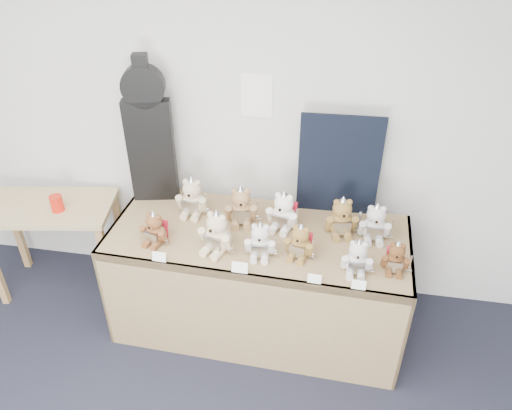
% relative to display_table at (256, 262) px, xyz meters
% --- Properties ---
extents(room_shell, '(6.00, 6.00, 6.00)m').
position_rel_display_table_xyz_m(room_shell, '(-0.10, 0.59, 0.93)').
color(room_shell, silver).
rests_on(room_shell, floor).
extents(display_table, '(2.01, 0.89, 0.82)m').
position_rel_display_table_xyz_m(display_table, '(0.00, 0.00, 0.00)').
color(display_table, olive).
rests_on(display_table, floor).
extents(side_table, '(0.99, 0.66, 0.77)m').
position_rel_display_table_xyz_m(side_table, '(-1.59, 0.23, -0.01)').
color(side_table, tan).
rests_on(side_table, floor).
extents(guitar_case, '(0.33, 0.16, 1.05)m').
position_rel_display_table_xyz_m(guitar_case, '(-0.80, 0.40, 0.69)').
color(guitar_case, black).
rests_on(guitar_case, display_table).
extents(navy_board, '(0.54, 0.03, 0.72)m').
position_rel_display_table_xyz_m(navy_board, '(0.48, 0.44, 0.54)').
color(navy_board, black).
rests_on(navy_board, display_table).
extents(red_cup, '(0.09, 0.09, 0.12)m').
position_rel_display_table_xyz_m(red_cup, '(-1.48, 0.18, 0.18)').
color(red_cup, red).
rests_on(red_cup, side_table).
extents(teddy_front_far_left, '(0.20, 0.19, 0.25)m').
position_rel_display_table_xyz_m(teddy_front_far_left, '(-0.63, -0.11, 0.27)').
color(teddy_front_far_left, brown).
rests_on(teddy_front_far_left, display_table).
extents(teddy_front_left, '(0.25, 0.24, 0.31)m').
position_rel_display_table_xyz_m(teddy_front_left, '(-0.23, -0.12, 0.30)').
color(teddy_front_left, beige).
rests_on(teddy_front_left, display_table).
extents(teddy_front_centre, '(0.22, 0.18, 0.26)m').
position_rel_display_table_xyz_m(teddy_front_centre, '(0.05, -0.13, 0.28)').
color(teddy_front_centre, silver).
rests_on(teddy_front_centre, display_table).
extents(teddy_front_right, '(0.21, 0.19, 0.25)m').
position_rel_display_table_xyz_m(teddy_front_right, '(0.29, -0.09, 0.28)').
color(teddy_front_right, olive).
rests_on(teddy_front_right, display_table).
extents(teddy_front_far_right, '(0.20, 0.16, 0.25)m').
position_rel_display_table_xyz_m(teddy_front_far_right, '(0.64, -0.19, 0.28)').
color(teddy_front_far_right, silver).
rests_on(teddy_front_far_right, display_table).
extents(teddy_front_end, '(0.18, 0.16, 0.23)m').
position_rel_display_table_xyz_m(teddy_front_end, '(0.86, -0.13, 0.26)').
color(teddy_front_end, brown).
rests_on(teddy_front_end, display_table).
extents(teddy_back_left, '(0.25, 0.20, 0.30)m').
position_rel_display_table_xyz_m(teddy_back_left, '(-0.49, 0.24, 0.30)').
color(teddy_back_left, '#CAB793').
rests_on(teddy_back_left, display_table).
extents(teddy_back_centre_left, '(0.25, 0.22, 0.30)m').
position_rel_display_table_xyz_m(teddy_back_centre_left, '(-0.14, 0.20, 0.29)').
color(teddy_back_centre_left, '#A27A51').
rests_on(teddy_back_centre_left, display_table).
extents(teddy_back_centre_right, '(0.24, 0.23, 0.30)m').
position_rel_display_table_xyz_m(teddy_back_centre_right, '(0.15, 0.18, 0.29)').
color(teddy_back_centre_right, white).
rests_on(teddy_back_centre_right, display_table).
extents(teddy_back_right, '(0.25, 0.21, 0.29)m').
position_rel_display_table_xyz_m(teddy_back_right, '(0.53, 0.19, 0.29)').
color(teddy_back_right, olive).
rests_on(teddy_back_right, display_table).
extents(teddy_back_end, '(0.23, 0.18, 0.28)m').
position_rel_display_table_xyz_m(teddy_back_end, '(0.74, 0.17, 0.29)').
color(teddy_back_end, silver).
rests_on(teddy_back_end, display_table).
extents(entry_card_a, '(0.09, 0.02, 0.06)m').
position_rel_display_table_xyz_m(entry_card_a, '(-0.55, -0.30, 0.21)').
color(entry_card_a, white).
rests_on(entry_card_a, display_table).
extents(entry_card_b, '(0.10, 0.02, 0.07)m').
position_rel_display_table_xyz_m(entry_card_b, '(-0.04, -0.31, 0.21)').
color(entry_card_b, white).
rests_on(entry_card_b, display_table).
extents(entry_card_c, '(0.08, 0.02, 0.06)m').
position_rel_display_table_xyz_m(entry_card_c, '(0.40, -0.33, 0.21)').
color(entry_card_c, white).
rests_on(entry_card_c, display_table).
extents(entry_card_d, '(0.08, 0.02, 0.06)m').
position_rel_display_table_xyz_m(entry_card_d, '(0.65, -0.34, 0.21)').
color(entry_card_d, white).
rests_on(entry_card_d, display_table).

